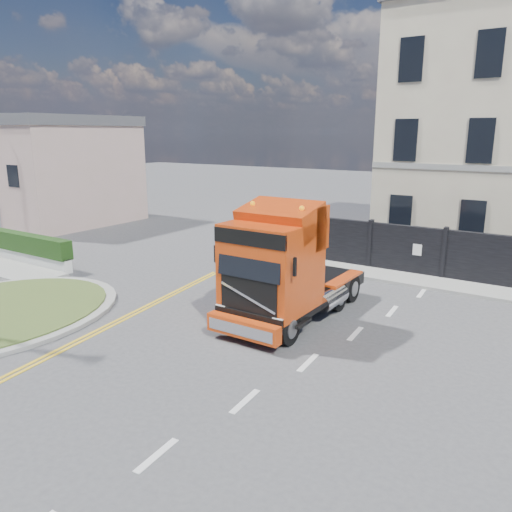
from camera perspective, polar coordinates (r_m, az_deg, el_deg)
The scene contains 6 objects.
ground at distance 14.65m, azimuth -3.72°, elevation -8.72°, with size 120.00×120.00×0.00m, color #424244.
hedge_wall at distance 24.95m, azimuth -26.20°, elevation 1.20°, with size 8.00×0.55×1.35m.
seaside_bldg_pink at distance 34.51m, azimuth -22.00°, elevation 8.60°, with size 8.00×8.00×6.00m, color #BF9B95.
seaside_bldg_cream at distance 42.32m, azimuth -26.05°, elevation 8.35°, with size 9.00×8.00×5.00m, color silver.
pavement_far at distance 19.81m, azimuth 25.50°, elevation -3.80°, with size 20.00×1.60×0.12m, color gray.
truck at distance 14.86m, azimuth 2.96°, elevation -1.78°, with size 2.32×6.04×3.61m.
Camera 1 is at (8.15, -10.78, 5.66)m, focal length 35.00 mm.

